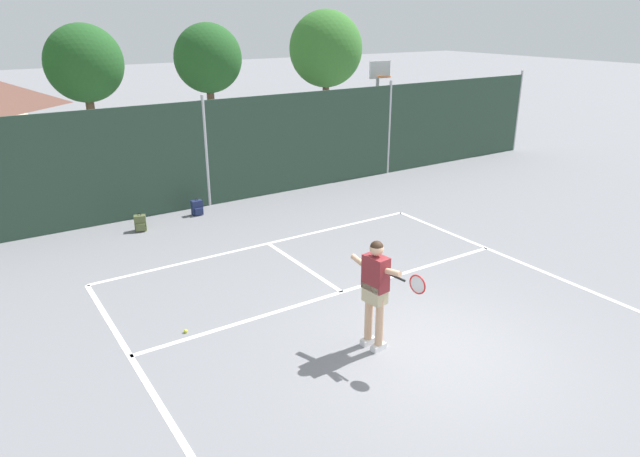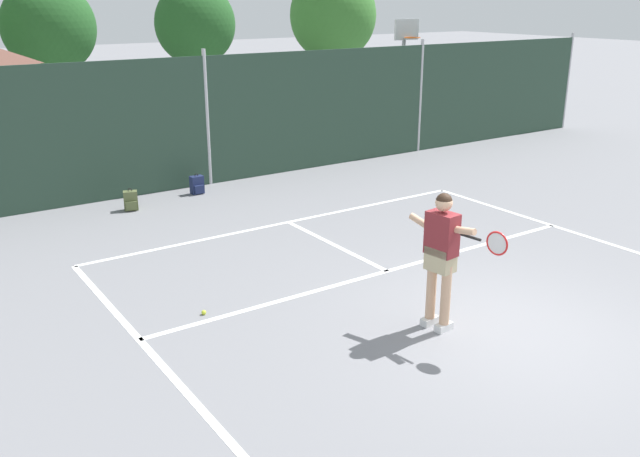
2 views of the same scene
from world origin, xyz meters
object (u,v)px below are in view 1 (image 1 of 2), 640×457
at_px(basketball_hoop, 378,96).
at_px(tennis_ball, 186,331).
at_px(backpack_olive, 140,223).
at_px(tennis_player, 376,285).
at_px(backpack_navy, 197,208).

bearing_deg(basketball_hoop, tennis_ball, -142.45).
bearing_deg(backpack_olive, tennis_ball, -99.00).
relative_size(tennis_player, tennis_ball, 28.10).
bearing_deg(backpack_olive, backpack_navy, 12.90).
distance_m(tennis_player, backpack_navy, 7.85).
height_order(tennis_player, tennis_ball, tennis_player).
distance_m(tennis_player, backpack_olive, 7.64).
xyz_separation_m(tennis_ball, backpack_navy, (2.49, 5.70, 0.16)).
height_order(basketball_hoop, backpack_olive, basketball_hoop).
relative_size(tennis_ball, backpack_olive, 0.14).
height_order(tennis_player, backpack_navy, tennis_player).
relative_size(tennis_player, backpack_olive, 4.01).
xyz_separation_m(basketball_hoop, tennis_ball, (-10.52, -8.09, -2.28)).
xyz_separation_m(tennis_player, tennis_ball, (-2.41, 2.10, -1.08)).
height_order(basketball_hoop, tennis_player, basketball_hoop).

